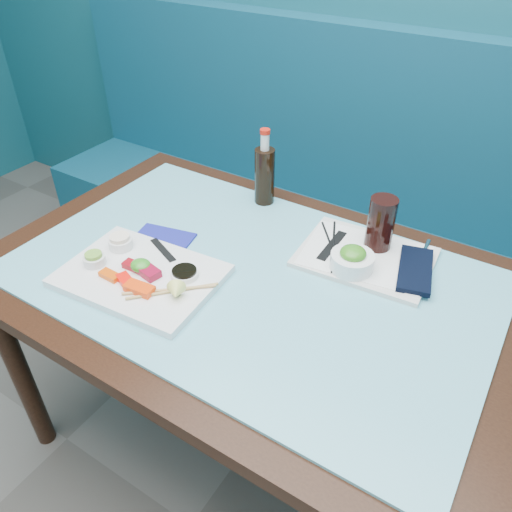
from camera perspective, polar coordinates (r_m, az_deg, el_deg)
The scene contains 34 objects.
booth_bench at distance 2.14m, azimuth 11.60°, elevation 1.87°, with size 3.00×0.56×1.17m.
dining_table at distance 1.36m, azimuth -0.79°, elevation -5.06°, with size 1.40×0.90×0.75m.
glass_top at distance 1.30m, azimuth -0.83°, elevation -2.19°, with size 1.22×0.76×0.01m, color #64B5C8.
sashimi_plate at distance 1.31m, azimuth -13.03°, elevation -2.21°, with size 0.40×0.28×0.02m, color white.
salmon_left at distance 1.31m, azimuth -16.35°, elevation -2.14°, with size 0.06×0.03×0.01m, color #EB4F09.
salmon_mid at distance 1.28m, azimuth -14.65°, elevation -2.77°, with size 0.06×0.03×0.01m, color #FF150A.
salmon_right at distance 1.24m, azimuth -13.18°, elevation -3.64°, with size 0.07×0.04×0.02m, color #FF400A.
tuna_left at distance 1.32m, azimuth -13.93°, elevation -1.04°, with size 0.05×0.03×0.02m, color maroon.
tuna_right at distance 1.29m, azimuth -12.19°, elevation -1.77°, with size 0.06×0.04×0.02m, color maroon.
seaweed_garnish at distance 1.31m, azimuth -13.04°, elevation -1.05°, with size 0.05×0.05×0.03m, color #30891F.
ramekin_wasabi at distance 1.36m, azimuth -17.98°, elevation -0.44°, with size 0.06×0.06×0.02m, color silver.
wasabi_fill at distance 1.35m, azimuth -18.11°, elevation 0.12°, with size 0.04×0.04×0.01m, color #6EA736.
ramekin_ginger at distance 1.40m, azimuth -15.21°, elevation 1.41°, with size 0.06×0.06×0.03m, color white.
ginger_fill at distance 1.39m, azimuth -15.33°, elevation 2.05°, with size 0.05×0.05×0.01m, color #FBE8CE.
soy_dish at distance 1.27m, azimuth -8.16°, elevation -2.04°, with size 0.07×0.07×0.01m, color white.
soy_fill at distance 1.26m, azimuth -8.20°, elevation -1.69°, with size 0.06×0.06×0.01m, color black.
lemon_wedge at distance 1.19m, azimuth -9.15°, elevation -4.09°, with size 0.05×0.05×0.04m, color #E8E96E.
chopstick_sleeve at distance 1.37m, azimuth -10.59°, elevation 0.70°, with size 0.12×0.02×0.00m, color black.
wooden_chopstick_a at distance 1.23m, azimuth -9.87°, elevation -3.81°, with size 0.01×0.01×0.23m, color tan.
wooden_chopstick_b at distance 1.23m, azimuth -9.51°, elevation -3.98°, with size 0.01×0.01×0.22m, color tan.
serving_tray at distance 1.38m, azimuth 12.38°, elevation -0.14°, with size 0.35×0.26×0.01m, color silver.
paper_placemat at distance 1.38m, azimuth 12.42°, elevation 0.11°, with size 0.33×0.23×0.00m, color white.
seaweed_bowl at distance 1.31m, azimuth 10.90°, elevation -0.65°, with size 0.11×0.11×0.05m, color white.
seaweed_salad at distance 1.29m, azimuth 11.04°, elevation 0.33°, with size 0.07×0.07×0.03m, color #37801D.
cola_glass at distance 1.38m, azimuth 14.07°, elevation 3.62°, with size 0.07×0.07×0.15m, color black.
navy_pouch at distance 1.35m, azimuth 17.74°, elevation -1.51°, with size 0.08×0.19×0.01m, color black.
fork at distance 1.43m, azimuth 18.77°, elevation 0.72°, with size 0.01×0.01×0.09m, color silver.
black_chopstick_a at distance 1.39m, azimuth 8.54°, elevation 1.27°, with size 0.01×0.01×0.23m, color black.
black_chopstick_b at distance 1.39m, azimuth 8.83°, elevation 1.17°, with size 0.01×0.01×0.24m, color black.
tray_sleeve at distance 1.39m, azimuth 8.68°, elevation 1.19°, with size 0.03×0.15×0.00m, color black.
cola_bottle_body at distance 1.57m, azimuth 0.99°, elevation 9.09°, with size 0.06×0.06×0.18m, color black.
cola_bottle_neck at distance 1.52m, azimuth 1.03°, elevation 12.93°, with size 0.03×0.03×0.05m, color silver.
cola_bottle_cap at distance 1.50m, azimuth 1.04°, elevation 14.05°, with size 0.03×0.03×0.01m, color red.
blue_napkin at distance 1.43m, azimuth -11.15°, elevation 1.32°, with size 0.17×0.17×0.01m, color navy.
Camera 1 is at (0.56, 0.60, 1.57)m, focal length 35.00 mm.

